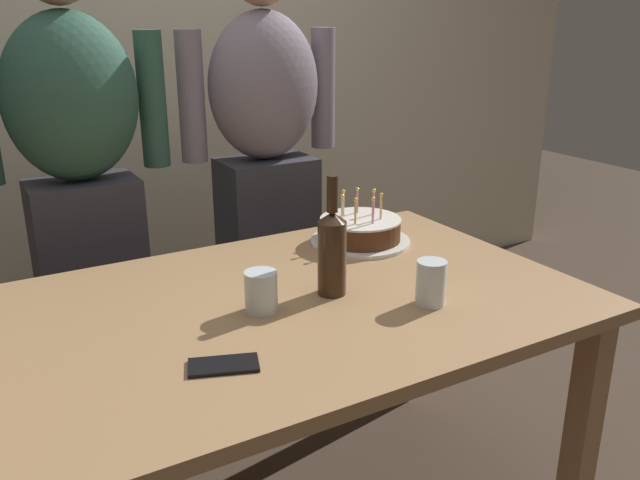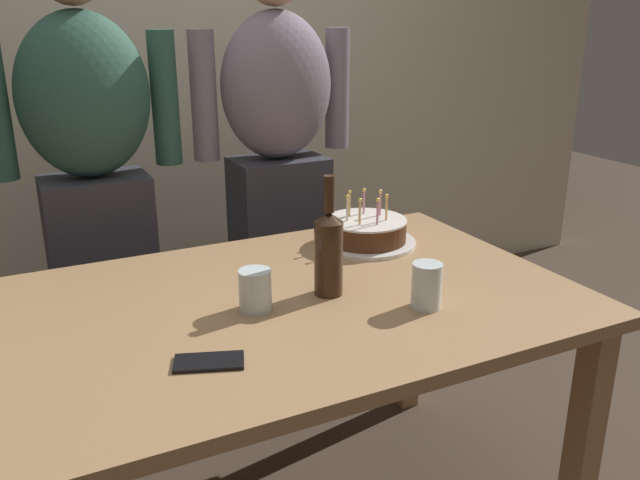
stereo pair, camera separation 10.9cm
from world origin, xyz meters
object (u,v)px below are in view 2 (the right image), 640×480
Objects in this scene: wine_bottle at (329,250)px; person_man_bearded at (95,190)px; person_woman_cardigan at (278,170)px; cell_phone at (209,362)px; water_glass_near at (255,290)px; birthday_cake at (366,232)px; water_glass_far at (427,286)px.

person_man_bearded is (-0.44, 0.82, 0.01)m from wine_bottle.
person_woman_cardigan reaches higher than wine_bottle.
wine_bottle is 0.45m from cell_phone.
cell_phone is 1.20m from person_woman_cardigan.
cell_phone is (-0.18, -0.20, -0.05)m from water_glass_near.
water_glass_far is at bearing -102.55° from birthday_cake.
water_glass_near is 0.06× the size of person_woman_cardigan.
water_glass_near reaches higher than cell_phone.
person_woman_cardigan is at bearing 97.34° from birthday_cake.
water_glass_near is 0.42m from water_glass_far.
birthday_cake is at bearing 77.45° from water_glass_far.
water_glass_far is 0.57m from cell_phone.
person_woman_cardigan is (0.21, 0.82, 0.01)m from wine_bottle.
water_glass_near is at bearing -148.39° from birthday_cake.
person_man_bearded reaches higher than cell_phone.
birthday_cake is 0.57m from water_glass_near.
water_glass_far is (0.38, -0.17, 0.01)m from water_glass_near.
cell_phone is 0.09× the size of person_man_bearded.
birthday_cake is at bearing 46.04° from wine_bottle.
person_woman_cardigan reaches higher than water_glass_near.
person_woman_cardigan is (0.65, 0.00, 0.00)m from person_man_bearded.
birthday_cake is at bearing 31.61° from water_glass_near.
water_glass_far is at bearing -24.61° from water_glass_near.
cell_phone is at bearing 93.10° from person_man_bearded.
person_man_bearded reaches higher than wine_bottle.
water_glass_far is 1.00m from person_woman_cardigan.
person_man_bearded reaches higher than water_glass_far.
water_glass_near is at bearing 67.77° from cell_phone.
person_man_bearded is at bearing 118.33° from wine_bottle.
person_man_bearded is (-0.72, 0.53, 0.10)m from birthday_cake.
birthday_cake is 2.17× the size of cell_phone.
wine_bottle is 0.19× the size of person_woman_cardigan.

